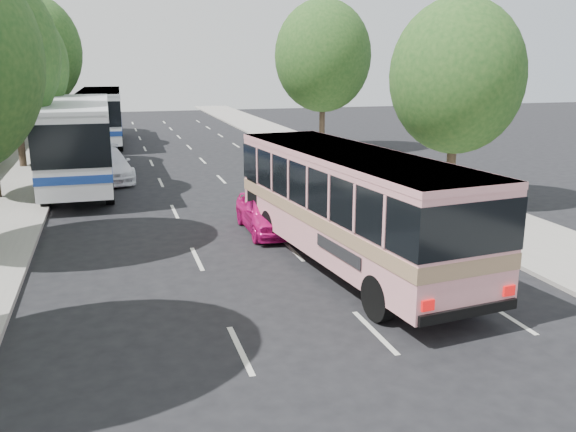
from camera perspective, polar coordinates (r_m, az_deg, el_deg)
name	(u,v)px	position (r m, az deg, el deg)	size (l,w,h in m)	color
ground	(301,302)	(14.60, 1.22, -8.10)	(120.00, 120.00, 0.00)	black
sidewalk_left	(21,174)	(33.61, -23.71, 3.66)	(4.00, 90.00, 0.15)	#9E998E
sidewalk_right	(336,159)	(35.63, 4.56, 5.33)	(4.00, 90.00, 0.12)	#9E998E
tree_left_d	(14,60)	(35.09, -24.30, 13.16)	(5.52, 5.52, 8.60)	#38281E
tree_left_e	(31,47)	(43.04, -22.89, 14.33)	(6.30, 6.30, 9.82)	#38281E
tree_left_f	(41,56)	(51.01, -22.13, 13.73)	(5.88, 5.88, 9.16)	#38281E
tree_right_near	(460,71)	(24.48, 15.78, 12.91)	(5.10, 5.10, 7.95)	#38281E
tree_right_far	(324,52)	(39.11, 3.43, 15.05)	(6.00, 6.00, 9.35)	#38281E
pink_bus	(350,197)	(16.55, 5.79, 1.80)	(3.72, 10.33, 3.22)	pink
pink_taxi	(267,212)	(20.37, -1.95, 0.40)	(1.60, 3.98, 1.36)	#D31273
white_pickup	(107,165)	(30.55, -16.62, 4.60)	(2.10, 5.16, 1.50)	white
tour_coach_front	(79,135)	(29.55, -19.01, 7.16)	(2.79, 12.80, 3.83)	silver
tour_coach_rear	(101,112)	(44.52, -17.08, 9.33)	(2.95, 12.37, 3.68)	white
taxi_roof_sign	(267,189)	(20.20, -1.97, 2.51)	(0.55, 0.18, 0.18)	silver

